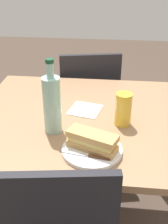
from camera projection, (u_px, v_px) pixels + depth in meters
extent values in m
plane|color=#47382D|center=(84.00, 223.00, 1.68)|extent=(8.00, 8.00, 0.00)
cube|color=#997251|center=(84.00, 119.00, 1.33)|extent=(1.03, 0.87, 0.03)
cylinder|color=#262628|center=(163.00, 142.00, 1.80)|extent=(0.06, 0.06, 0.69)
cylinder|color=#262628|center=(21.00, 133.00, 1.88)|extent=(0.06, 0.06, 0.69)
cube|color=black|center=(58.00, 223.00, 0.91)|extent=(0.38, 0.08, 0.40)
cube|color=black|center=(87.00, 101.00, 2.10)|extent=(0.47, 0.47, 0.02)
cube|color=black|center=(90.00, 85.00, 1.83)|extent=(0.38, 0.10, 0.40)
cylinder|color=black|center=(107.00, 114.00, 2.37)|extent=(0.04, 0.04, 0.42)
cylinder|color=black|center=(63.00, 116.00, 2.35)|extent=(0.04, 0.04, 0.42)
cylinder|color=black|center=(115.00, 139.00, 2.06)|extent=(0.04, 0.04, 0.42)
cylinder|color=black|center=(64.00, 142.00, 2.03)|extent=(0.04, 0.04, 0.42)
cylinder|color=white|center=(92.00, 150.00, 1.09)|extent=(0.23, 0.23, 0.01)
cube|color=tan|center=(92.00, 146.00, 1.08)|extent=(0.20, 0.14, 0.02)
cube|color=#DBC66B|center=(92.00, 141.00, 1.07)|extent=(0.18, 0.12, 0.02)
cube|color=tan|center=(92.00, 136.00, 1.06)|extent=(0.20, 0.14, 0.02)
cube|color=silver|center=(75.00, 154.00, 1.05)|extent=(0.10, 0.03, 0.00)
cube|color=#59331E|center=(99.00, 157.00, 1.03)|extent=(0.08, 0.02, 0.01)
cylinder|color=#99C6B7|center=(52.00, 105.00, 1.16)|extent=(0.07, 0.07, 0.24)
cylinder|color=#99C6B7|center=(50.00, 70.00, 1.09)|extent=(0.03, 0.03, 0.06)
cylinder|color=#19472D|center=(49.00, 61.00, 1.07)|extent=(0.03, 0.03, 0.02)
cylinder|color=gold|center=(123.00, 109.00, 1.23)|extent=(0.07, 0.07, 0.15)
cube|color=white|center=(84.00, 110.00, 1.37)|extent=(0.17, 0.17, 0.00)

